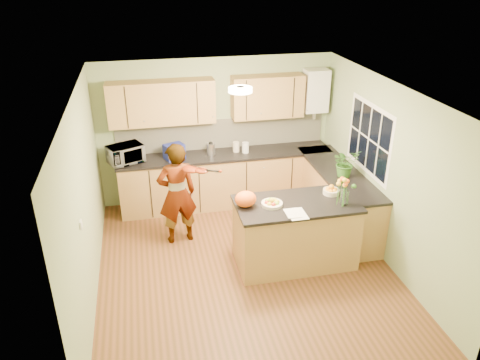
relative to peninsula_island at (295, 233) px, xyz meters
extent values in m
plane|color=#523517|center=(-0.71, 0.01, -0.48)|extent=(4.50, 4.50, 0.00)
cube|color=white|center=(-0.71, 0.01, 2.02)|extent=(4.00, 4.50, 0.02)
cube|color=#92A777|center=(-0.71, 2.26, 0.77)|extent=(4.00, 0.02, 2.50)
cube|color=#92A777|center=(-0.71, -2.24, 0.77)|extent=(4.00, 0.02, 2.50)
cube|color=#92A777|center=(-2.71, 0.01, 0.77)|extent=(0.02, 4.50, 2.50)
cube|color=#92A777|center=(1.29, 0.01, 0.77)|extent=(0.02, 4.50, 2.50)
cube|color=#A47441|center=(-0.61, 1.96, -0.03)|extent=(3.60, 0.60, 0.90)
cube|color=black|center=(-0.61, 1.95, 0.44)|extent=(3.64, 0.62, 0.04)
cube|color=#A47441|center=(0.99, 0.86, -0.03)|extent=(0.60, 2.20, 0.90)
cube|color=black|center=(0.98, 0.86, 0.44)|extent=(0.62, 2.24, 0.04)
cube|color=beige|center=(-0.61, 2.25, 0.72)|extent=(3.60, 0.02, 0.52)
cube|color=#A47441|center=(-1.61, 2.09, 1.37)|extent=(1.70, 0.34, 0.70)
cube|color=#A47441|center=(0.14, 2.09, 1.37)|extent=(1.20, 0.34, 0.70)
cube|color=white|center=(0.99, 2.10, 1.42)|extent=(0.40, 0.30, 0.72)
cylinder|color=silver|center=(0.99, 2.10, 1.02)|extent=(0.06, 0.06, 0.20)
cube|color=white|center=(1.28, 0.61, 1.07)|extent=(0.01, 1.30, 1.05)
cube|color=black|center=(1.28, 0.61, 1.07)|extent=(0.01, 1.18, 0.92)
cube|color=white|center=(-2.70, -0.59, 0.82)|extent=(0.02, 0.09, 0.09)
cylinder|color=#FFEABF|center=(-0.71, 0.31, 1.98)|extent=(0.30, 0.30, 0.06)
cylinder|color=white|center=(-0.71, 0.31, 2.01)|extent=(0.10, 0.10, 0.02)
cube|color=#A47441|center=(0.00, 0.00, -0.02)|extent=(1.62, 0.81, 0.91)
cube|color=black|center=(0.00, 0.00, 0.45)|extent=(1.66, 0.85, 0.04)
cylinder|color=beige|center=(-0.35, 0.00, 0.50)|extent=(0.28, 0.28, 0.04)
cylinder|color=beige|center=(0.55, 0.15, 0.51)|extent=(0.23, 0.23, 0.07)
cylinder|color=silver|center=(0.60, -0.18, 0.58)|extent=(0.11, 0.11, 0.21)
ellipsoid|color=#FF5C15|center=(-0.70, 0.05, 0.58)|extent=(0.33, 0.30, 0.22)
cube|color=white|center=(-0.10, -0.30, 0.48)|extent=(0.23, 0.31, 0.01)
imported|color=#DCAC86|center=(-1.54, 0.92, 0.32)|extent=(0.63, 0.46, 1.59)
imported|color=white|center=(-2.26, 1.92, 0.61)|extent=(0.64, 0.55, 0.30)
cube|color=navy|center=(-1.48, 1.93, 0.59)|extent=(0.37, 0.33, 0.25)
cylinder|color=silver|center=(-0.86, 1.96, 0.56)|extent=(0.14, 0.14, 0.20)
sphere|color=black|center=(-0.86, 1.96, 0.70)|extent=(0.07, 0.07, 0.07)
cylinder|color=beige|center=(-0.42, 2.01, 0.55)|extent=(0.14, 0.14, 0.17)
cylinder|color=white|center=(-0.27, 1.94, 0.55)|extent=(0.15, 0.15, 0.18)
imported|color=#366F25|center=(0.99, 0.69, 0.68)|extent=(0.44, 0.39, 0.44)
camera|label=1|loc=(-1.93, -5.27, 3.46)|focal=35.00mm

